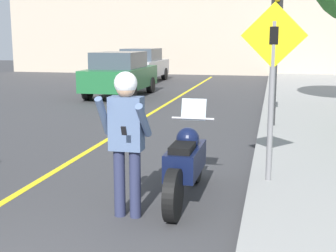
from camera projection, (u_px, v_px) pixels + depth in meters
The scene contains 7 objects.
road_center_line at pixel (96, 146), 9.56m from camera, with size 0.12×36.00×0.01m.
motorcycle at pixel (186, 163), 6.34m from camera, with size 0.62×2.25×1.31m.
person_biker at pixel (126, 129), 5.59m from camera, with size 0.59×0.49×1.79m.
crossing_sign at pixel (272, 76), 6.50m from camera, with size 0.91×0.08×2.51m.
traffic_light at pixel (276, 26), 10.62m from camera, with size 0.26×0.30×3.26m.
parked_car_green at pixel (120, 74), 17.65m from camera, with size 1.88×4.20×1.68m.
parked_car_silver at pixel (142, 65), 23.58m from camera, with size 1.88×4.20×1.68m.
Camera 1 is at (2.89, -2.77, 2.17)m, focal length 50.00 mm.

